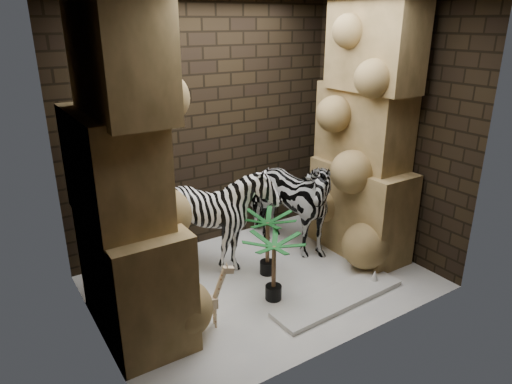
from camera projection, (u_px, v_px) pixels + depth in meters
floor at (263, 282)px, 5.08m from camera, size 3.50×3.50×0.00m
wall_back at (206, 127)px, 5.53m from camera, size 3.50×0.00×3.50m
wall_front at (353, 186)px, 3.57m from camera, size 3.50×0.00×3.50m
wall_left at (81, 182)px, 3.66m from camera, size 0.00×3.00×3.00m
wall_right at (386, 129)px, 5.44m from camera, size 0.00×3.00×3.00m
rock_pillar_left at (124, 174)px, 3.84m from camera, size 0.68×1.30×3.00m
rock_pillar_right at (366, 132)px, 5.27m from camera, size 0.58×1.25×3.00m
zebra_right at (286, 194)px, 5.55m from camera, size 0.93×1.36×1.48m
zebra_left at (217, 223)px, 5.14m from camera, size 1.12×1.35×1.16m
giraffe_toy at (205, 297)px, 4.22m from camera, size 0.35×0.19×0.65m
palm_front at (267, 245)px, 5.12m from camera, size 0.36×0.36×0.73m
palm_back at (274, 269)px, 4.65m from camera, size 0.36×0.36×0.70m
surfboard at (339, 298)px, 4.73m from camera, size 1.54×0.44×0.05m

